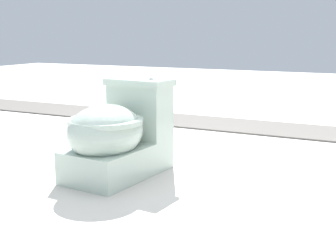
% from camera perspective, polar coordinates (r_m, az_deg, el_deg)
% --- Properties ---
extents(ground_plane, '(14.00, 14.00, 0.00)m').
position_cam_1_polar(ground_plane, '(2.66, -1.47, -5.28)').
color(ground_plane, beige).
extents(gravel_strip, '(0.56, 8.00, 0.01)m').
position_cam_1_polar(gravel_strip, '(3.80, 15.15, -0.52)').
color(gravel_strip, '#605B56').
rests_on(gravel_strip, ground).
extents(toilet, '(0.66, 0.43, 0.52)m').
position_cam_1_polar(toilet, '(2.51, -6.23, -1.20)').
color(toilet, '#B2C6B7').
rests_on(toilet, ground).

